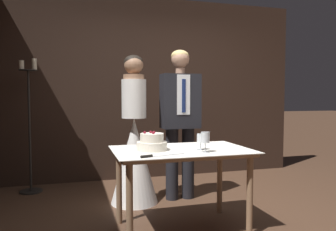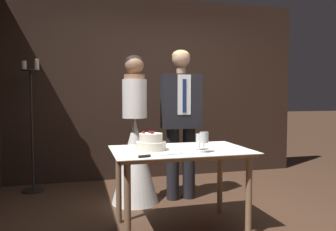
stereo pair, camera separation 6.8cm
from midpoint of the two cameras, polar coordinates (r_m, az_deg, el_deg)
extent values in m
plane|color=#4C3323|center=(3.36, 5.37, -18.21)|extent=(40.00, 40.00, 0.00)
cube|color=black|center=(5.02, -2.91, 4.70)|extent=(4.57, 0.12, 2.70)
cylinder|color=#8E6B4C|center=(2.70, -7.45, -15.68)|extent=(0.06, 0.06, 0.71)
cylinder|color=#8E6B4C|center=(3.04, 13.40, -13.56)|extent=(0.06, 0.06, 0.71)
cylinder|color=#8E6B4C|center=(3.28, -9.12, -12.23)|extent=(0.06, 0.06, 0.71)
cylinder|color=#8E6B4C|center=(3.56, 8.43, -10.95)|extent=(0.06, 0.06, 0.71)
cube|color=#8E6B4C|center=(3.02, 1.68, -6.32)|extent=(1.18, 0.73, 0.03)
cube|color=white|center=(3.01, 1.68, -5.93)|extent=(1.24, 0.79, 0.01)
cylinder|color=silver|center=(2.95, -3.48, -5.32)|extent=(0.27, 0.27, 0.08)
cylinder|color=silver|center=(2.94, -3.49, -3.85)|extent=(0.21, 0.21, 0.08)
sphere|color=maroon|center=(2.94, -3.11, -2.93)|extent=(0.02, 0.02, 0.02)
sphere|color=maroon|center=(2.96, -3.71, -2.89)|extent=(0.02, 0.02, 0.02)
sphere|color=maroon|center=(2.93, -4.75, -2.96)|extent=(0.02, 0.02, 0.02)
sphere|color=maroon|center=(2.90, -3.28, -3.03)|extent=(0.02, 0.02, 0.02)
cube|color=silver|center=(2.70, -0.62, -6.90)|extent=(0.30, 0.09, 0.00)
cylinder|color=black|center=(2.61, -4.50, -7.09)|extent=(0.10, 0.05, 0.02)
cylinder|color=silver|center=(2.98, 5.06, -5.94)|extent=(0.07, 0.07, 0.00)
cylinder|color=silver|center=(2.98, 5.06, -5.28)|extent=(0.01, 0.01, 0.07)
cylinder|color=silver|center=(2.97, 5.07, -3.92)|extent=(0.07, 0.07, 0.08)
cylinder|color=maroon|center=(2.97, 5.06, -4.36)|extent=(0.06, 0.06, 0.03)
cylinder|color=silver|center=(2.86, 5.82, -6.36)|extent=(0.07, 0.07, 0.00)
cylinder|color=silver|center=(2.85, 5.82, -5.53)|extent=(0.01, 0.01, 0.08)
cylinder|color=silver|center=(2.84, 5.83, -3.80)|extent=(0.08, 0.08, 0.09)
cylinder|color=maroon|center=(2.84, 5.83, -4.42)|extent=(0.06, 0.06, 0.03)
cone|color=white|center=(3.83, -6.40, -7.81)|extent=(0.54, 0.54, 0.98)
cylinder|color=white|center=(3.76, -6.47, 2.91)|extent=(0.28, 0.28, 0.44)
cylinder|color=#A37556|center=(3.77, -6.50, 6.69)|extent=(0.24, 0.24, 0.06)
sphere|color=#A37556|center=(3.78, -6.51, 8.74)|extent=(0.22, 0.22, 0.22)
ellipsoid|color=black|center=(3.80, -6.56, 9.21)|extent=(0.22, 0.22, 0.16)
cylinder|color=black|center=(3.95, 0.20, -8.42)|extent=(0.15, 0.15, 0.85)
cylinder|color=black|center=(4.01, 3.01, -8.25)|extent=(0.15, 0.15, 0.85)
cube|color=black|center=(3.89, 1.64, 2.50)|extent=(0.45, 0.24, 0.64)
cube|color=white|center=(3.77, 2.22, 3.64)|extent=(0.16, 0.01, 0.46)
cube|color=navy|center=(3.77, 2.24, 3.45)|extent=(0.04, 0.01, 0.38)
cylinder|color=tan|center=(3.90, 1.65, 7.75)|extent=(0.11, 0.11, 0.07)
sphere|color=tan|center=(3.92, 1.65, 9.82)|extent=(0.21, 0.21, 0.21)
ellipsoid|color=#D6B770|center=(3.93, 1.60, 10.35)|extent=(0.21, 0.21, 0.14)
cylinder|color=black|center=(4.69, -23.12, -12.03)|extent=(0.28, 0.28, 0.02)
cylinder|color=black|center=(4.55, -23.35, -2.53)|extent=(0.03, 0.03, 1.54)
cylinder|color=black|center=(4.54, -23.58, 7.24)|extent=(0.22, 0.22, 0.01)
cylinder|color=beige|center=(4.55, -24.55, 8.00)|extent=(0.06, 0.06, 0.11)
cylinder|color=beige|center=(4.54, -22.66, 8.24)|extent=(0.06, 0.06, 0.14)
camera|label=1|loc=(0.03, -90.57, -0.03)|focal=35.00mm
camera|label=2|loc=(0.03, 89.43, 0.03)|focal=35.00mm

